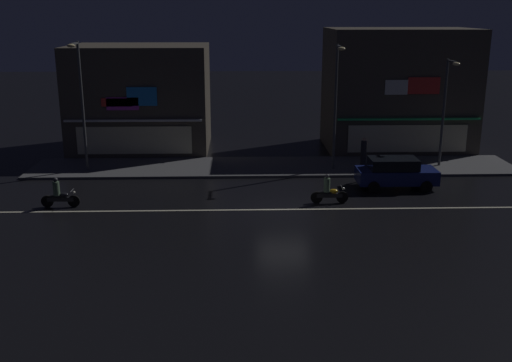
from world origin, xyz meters
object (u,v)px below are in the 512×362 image
streetlamp_east (446,104)px  streetlamp_mid (336,98)px  streetlamp_west (81,97)px  pedestrian_on_sidewalk (363,153)px  motorcycle_following (329,191)px  motorcycle_lead (59,195)px  traffic_cone (397,174)px  parked_car_near_kerb (395,172)px

streetlamp_east → streetlamp_mid: bearing=-174.5°
streetlamp_west → pedestrian_on_sidewalk: 17.16m
motorcycle_following → motorcycle_lead: bearing=-175.8°
motorcycle_lead → traffic_cone: size_ratio=3.45×
traffic_cone → motorcycle_lead: bearing=-165.7°
streetlamp_east → parked_car_near_kerb: bearing=-133.4°
streetlamp_east → pedestrian_on_sidewalk: streetlamp_east is taller
motorcycle_lead → motorcycle_following: 13.39m
parked_car_near_kerb → motorcycle_lead: parked_car_near_kerb is taller
streetlamp_west → parked_car_near_kerb: streetlamp_west is taller
pedestrian_on_sidewalk → motorcycle_following: bearing=3.2°
motorcycle_lead → pedestrian_on_sidewalk: bearing=28.1°
pedestrian_on_sidewalk → traffic_cone: 2.89m
parked_car_near_kerb → motorcycle_lead: size_ratio=2.26×
pedestrian_on_sidewalk → motorcycle_following: (-3.13, -6.74, -0.35)m
pedestrian_on_sidewalk → parked_car_near_kerb: (0.91, -4.15, -0.11)m
parked_car_near_kerb → traffic_cone: size_ratio=7.82×
streetlamp_west → streetlamp_mid: 14.85m
streetlamp_mid → streetlamp_east: 6.77m
parked_car_near_kerb → streetlamp_east: bearing=46.6°
streetlamp_east → motorcycle_lead: (-21.32, -6.93, -3.38)m
streetlamp_west → traffic_cone: 18.86m
streetlamp_mid → traffic_cone: (3.42, -1.67, -4.20)m
streetlamp_east → parked_car_near_kerb: 6.47m
streetlamp_mid → motorcycle_lead: (-14.60, -6.27, -3.85)m
streetlamp_west → parked_car_near_kerb: bearing=-11.7°
motorcycle_lead → parked_car_near_kerb: bearing=14.4°
motorcycle_following → parked_car_near_kerb: bearing=35.9°
streetlamp_mid → pedestrian_on_sidewalk: (1.92, 0.69, -3.50)m
streetlamp_west → streetlamp_east: bearing=1.1°
motorcycle_lead → traffic_cone: (18.02, 4.60, -0.36)m
streetlamp_mid → pedestrian_on_sidewalk: 4.05m
pedestrian_on_sidewalk → traffic_cone: (1.50, -2.37, -0.71)m
motorcycle_lead → streetlamp_mid: bearing=28.4°
streetlamp_west → pedestrian_on_sidewalk: size_ratio=4.18×
streetlamp_mid → parked_car_near_kerb: 5.75m
motorcycle_lead → streetlamp_east: bearing=23.2°
streetlamp_east → motorcycle_following: 10.92m
parked_car_near_kerb → pedestrian_on_sidewalk: bearing=102.4°
streetlamp_mid → motorcycle_following: size_ratio=3.89×
motorcycle_following → streetlamp_mid: bearing=81.9°
streetlamp_mid → traffic_cone: bearing=-26.1°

